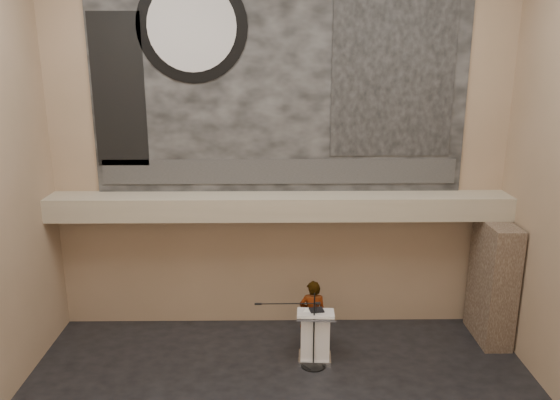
{
  "coord_description": "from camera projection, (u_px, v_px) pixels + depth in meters",
  "views": [
    {
      "loc": [
        -0.14,
        -7.8,
        6.22
      ],
      "look_at": [
        0.0,
        3.2,
        3.2
      ],
      "focal_mm": 35.0,
      "sensor_mm": 36.0,
      "label": 1
    }
  ],
  "objects": [
    {
      "name": "soffit",
      "position": [
        280.0,
        206.0,
        11.86
      ],
      "size": [
        10.0,
        0.8,
        0.5
      ],
      "primitive_type": "cube",
      "color": "gray",
      "rests_on": "wall_back"
    },
    {
      "name": "speaker_person",
      "position": [
        313.0,
        315.0,
        11.59
      ],
      "size": [
        0.59,
        0.4,
        1.57
      ],
      "primitive_type": "imported",
      "rotation": [
        0.0,
        0.0,
        3.1
      ],
      "color": "white",
      "rests_on": "floor"
    },
    {
      "name": "papers",
      "position": [
        309.0,
        312.0,
        11.05
      ],
      "size": [
        0.31,
        0.36,
        0.0
      ],
      "primitive_type": "cube",
      "rotation": [
        0.0,
        0.0,
        -0.34
      ],
      "color": "white",
      "rests_on": "lectern"
    },
    {
      "name": "mic_stand",
      "position": [
        311.0,
        355.0,
        11.09
      ],
      "size": [
        1.44,
        0.52,
        1.6
      ],
      "rotation": [
        0.0,
        0.0,
        0.01
      ],
      "color": "black",
      "rests_on": "floor"
    },
    {
      "name": "banner_brick_print",
      "position": [
        118.0,
        91.0,
        11.49
      ],
      "size": [
        1.1,
        0.02,
        3.2
      ],
      "primitive_type": "cube",
      "color": "black",
      "rests_on": "banner"
    },
    {
      "name": "wall_front",
      "position": [
        292.0,
        316.0,
        4.19
      ],
      "size": [
        10.0,
        0.02,
        8.5
      ],
      "primitive_type": "cube",
      "color": "#91785C",
      "rests_on": "floor"
    },
    {
      "name": "sprinkler_left",
      "position": [
        206.0,
        219.0,
        11.87
      ],
      "size": [
        0.04,
        0.04,
        0.06
      ],
      "primitive_type": "cylinder",
      "color": "#B2893D",
      "rests_on": "soffit"
    },
    {
      "name": "banner",
      "position": [
        280.0,
        76.0,
        11.49
      ],
      "size": [
        8.0,
        0.05,
        5.0
      ],
      "primitive_type": "cube",
      "color": "black",
      "rests_on": "wall_back"
    },
    {
      "name": "wall_back",
      "position": [
        280.0,
        144.0,
        11.9
      ],
      "size": [
        10.0,
        0.02,
        8.5
      ],
      "primitive_type": "cube",
      "color": "#91785C",
      "rests_on": "floor"
    },
    {
      "name": "banner_text_strip",
      "position": [
        280.0,
        172.0,
        11.99
      ],
      "size": [
        7.76,
        0.02,
        0.55
      ],
      "primitive_type": "cube",
      "color": "#2D2D2D",
      "rests_on": "banner"
    },
    {
      "name": "lectern",
      "position": [
        315.0,
        336.0,
        11.22
      ],
      "size": [
        0.78,
        0.58,
        1.14
      ],
      "rotation": [
        0.0,
        0.0,
        -0.07
      ],
      "color": "silver",
      "rests_on": "floor"
    },
    {
      "name": "banner_clock_rim",
      "position": [
        192.0,
        26.0,
        11.17
      ],
      "size": [
        2.3,
        0.02,
        2.3
      ],
      "primitive_type": "cylinder",
      "rotation": [
        1.57,
        0.0,
        0.0
      ],
      "color": "black",
      "rests_on": "banner"
    },
    {
      "name": "stone_pier",
      "position": [
        493.0,
        281.0,
        11.91
      ],
      "size": [
        0.6,
        1.4,
        2.7
      ],
      "primitive_type": "cube",
      "color": "#46362B",
      "rests_on": "floor"
    },
    {
      "name": "banner_clock_face",
      "position": [
        192.0,
        26.0,
        11.15
      ],
      "size": [
        1.84,
        0.02,
        1.84
      ],
      "primitive_type": "cylinder",
      "rotation": [
        1.57,
        0.0,
        0.0
      ],
      "color": "silver",
      "rests_on": "banner"
    },
    {
      "name": "sprinkler_right",
      "position": [
        367.0,
        219.0,
        11.91
      ],
      "size": [
        0.04,
        0.04,
        0.06
      ],
      "primitive_type": "cylinder",
      "color": "#B2893D",
      "rests_on": "soffit"
    },
    {
      "name": "binder",
      "position": [
        317.0,
        310.0,
        11.09
      ],
      "size": [
        0.31,
        0.27,
        0.04
      ],
      "primitive_type": "cube",
      "rotation": [
        0.0,
        0.0,
        0.18
      ],
      "color": "black",
      "rests_on": "lectern"
    },
    {
      "name": "banner_building_print",
      "position": [
        394.0,
        71.0,
        11.46
      ],
      "size": [
        2.6,
        0.02,
        3.6
      ],
      "primitive_type": "cube",
      "color": "black",
      "rests_on": "banner"
    }
  ]
}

